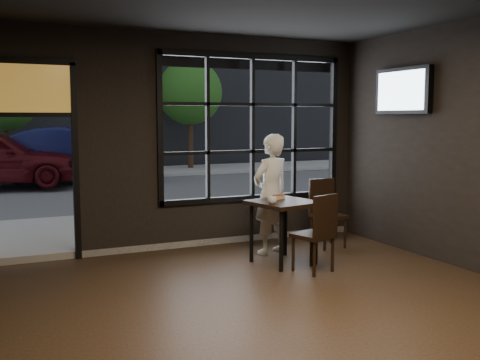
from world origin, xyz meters
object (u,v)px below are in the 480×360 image
man (271,194)px  navy_car (72,154)px  chair_near (313,233)px  cafe_table (283,232)px

man → navy_car: size_ratio=0.36×
chair_near → navy_car: navy_car is taller
cafe_table → chair_near: (0.14, -0.53, 0.08)m
man → navy_car: 10.26m
cafe_table → navy_car: bearing=84.0°
cafe_table → chair_near: chair_near is taller
chair_near → man: size_ratio=0.58×
cafe_table → man: man is taller
man → chair_near: bearing=75.0°
chair_near → man: bearing=-105.6°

